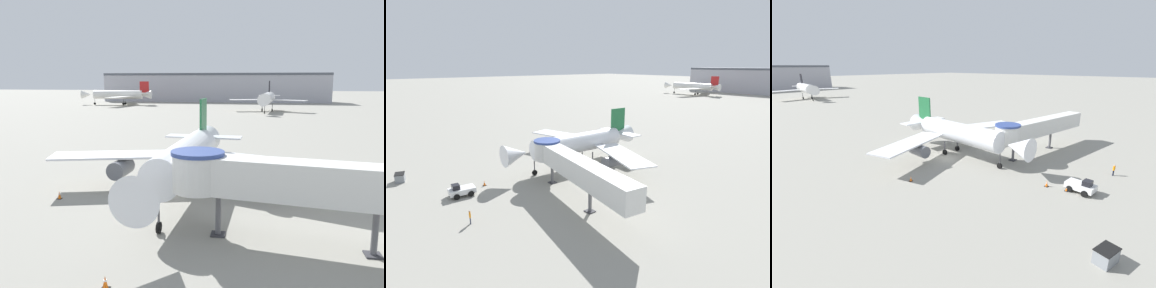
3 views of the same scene
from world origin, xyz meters
The scene contains 8 objects.
ground_plane centered at (0.00, 0.00, 0.00)m, with size 800.00×800.00×0.00m, color gray.
main_airplane centered at (2.50, -0.10, 4.04)m, with size 31.61×26.74×9.55m.
jet_bridge centered at (12.90, -10.16, 4.79)m, with size 22.88×6.51×6.48m.
traffic_cone_port_wing centered at (-9.94, -3.09, 0.37)m, with size 0.47×0.47×0.78m.
traffic_cone_near_nose centered at (1.15, -17.85, 0.39)m, with size 0.49×0.49×0.81m.
background_jet_red_tail centered at (-56.61, 136.90, 4.90)m, with size 34.35×36.68×11.22m.
background_jet_black_tail centered at (12.79, 107.90, 5.05)m, with size 29.42×27.36×11.56m.
terminal_building centered at (-14.82, 175.00, 7.82)m, with size 123.05×20.30×15.63m.
Camera 1 is at (9.43, -36.35, 11.76)m, focal length 35.00 mm.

